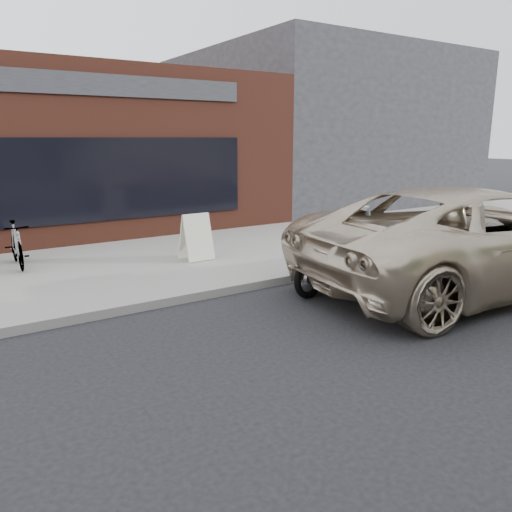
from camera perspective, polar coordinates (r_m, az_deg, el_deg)
ground at (r=6.02m, az=18.04°, el=-13.89°), size 120.00×120.00×0.00m
near_sidewalk at (r=11.43m, az=-10.04°, el=-0.08°), size 44.00×6.00×0.15m
storefront at (r=17.41m, az=-25.85°, el=10.60°), size 14.00×10.07×4.50m
neighbour_building at (r=22.41m, az=6.88°, el=14.04°), size 10.00×10.00×6.00m
motorcycle at (r=8.99m, az=9.01°, el=-0.01°), size 2.32×1.00×1.48m
minivan at (r=9.80m, az=23.51°, el=1.87°), size 6.98×3.80×1.86m
bicycle_rear at (r=11.09m, az=-25.69°, el=1.19°), size 0.45×1.53×0.91m
sandwich_sign at (r=10.72m, az=-6.88°, el=2.23°), size 0.62×0.57×0.98m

